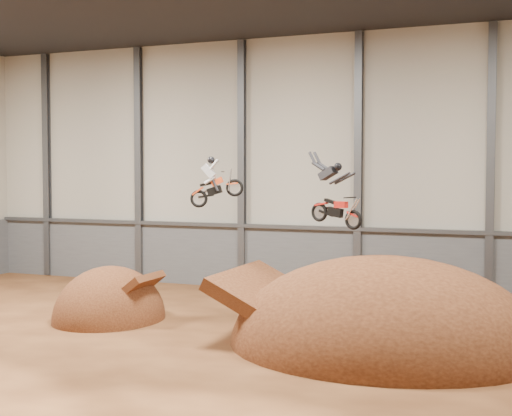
{
  "coord_description": "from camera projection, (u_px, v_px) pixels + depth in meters",
  "views": [
    {
      "loc": [
        12.05,
        -22.27,
        6.64
      ],
      "look_at": [
        1.75,
        4.0,
        5.16
      ],
      "focal_mm": 50.0,
      "sensor_mm": 36.0,
      "label": 1
    }
  ],
  "objects": [
    {
      "name": "steel_column_1",
      "position": [
        139.0,
        165.0,
        42.49
      ],
      "size": [
        0.4,
        0.36,
        13.9
      ],
      "primitive_type": "cube",
      "color": "#47494F",
      "rests_on": "ground"
    },
    {
      "name": "floor",
      "position": [
        170.0,
        357.0,
        25.45
      ],
      "size": [
        40.0,
        40.0,
        0.0
      ],
      "primitive_type": "plane",
      "color": "#4C2914",
      "rests_on": "ground"
    },
    {
      "name": "steel_column_0",
      "position": [
        47.0,
        165.0,
        44.92
      ],
      "size": [
        0.4,
        0.36,
        13.9
      ],
      "primitive_type": "cube",
      "color": "#47494F",
      "rests_on": "ground"
    },
    {
      "name": "steel_column_2",
      "position": [
        242.0,
        164.0,
        40.06
      ],
      "size": [
        0.4,
        0.36,
        13.9
      ],
      "primitive_type": "cube",
      "color": "#47494F",
      "rests_on": "ground"
    },
    {
      "name": "steel_column_4",
      "position": [
        491.0,
        164.0,
        35.2
      ],
      "size": [
        0.4,
        0.36,
        13.9
      ],
      "primitive_type": "cube",
      "color": "#47494F",
      "rests_on": "ground"
    },
    {
      "name": "lower_band_back",
      "position": [
        299.0,
        260.0,
        39.21
      ],
      "size": [
        39.8,
        0.18,
        3.5
      ],
      "primitive_type": "cube",
      "color": "#5A5D62",
      "rests_on": "ground"
    },
    {
      "name": "takeoff_ramp",
      "position": [
        110.0,
        319.0,
        31.81
      ],
      "size": [
        4.78,
        5.52,
        4.78
      ],
      "primitive_type": "ellipsoid",
      "color": "#3F1E0F",
      "rests_on": "ground"
    },
    {
      "name": "fmx_rider_a",
      "position": [
        219.0,
        177.0,
        29.71
      ],
      "size": [
        2.93,
        1.66,
        2.65
      ],
      "primitive_type": null,
      "rotation": [
        0.0,
        -0.3,
        0.3
      ],
      "color": "#EB4B1C"
    },
    {
      "name": "fmx_rider_b",
      "position": [
        335.0,
        191.0,
        27.89
      ],
      "size": [
        3.63,
        2.11,
        3.15
      ],
      "primitive_type": null,
      "rotation": [
        0.0,
        0.14,
        -0.36
      ],
      "color": "red"
    },
    {
      "name": "back_wall",
      "position": [
        299.0,
        164.0,
        39.03
      ],
      "size": [
        40.0,
        0.1,
        14.0
      ],
      "primitive_type": "cube",
      "color": "#B5B0A0",
      "rests_on": "ground"
    },
    {
      "name": "steel_rail",
      "position": [
        298.0,
        227.0,
        38.98
      ],
      "size": [
        39.8,
        0.35,
        0.2
      ],
      "primitive_type": "cube",
      "color": "#47494F",
      "rests_on": "lower_band_back"
    },
    {
      "name": "landing_ramp",
      "position": [
        384.0,
        346.0,
        26.96
      ],
      "size": [
        11.88,
        10.51,
        6.85
      ],
      "primitive_type": "ellipsoid",
      "color": "#3F1E0F",
      "rests_on": "ground"
    },
    {
      "name": "steel_column_3",
      "position": [
        358.0,
        164.0,
        37.63
      ],
      "size": [
        0.4,
        0.36,
        13.9
      ],
      "primitive_type": "cube",
      "color": "#47494F",
      "rests_on": "ground"
    }
  ]
}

